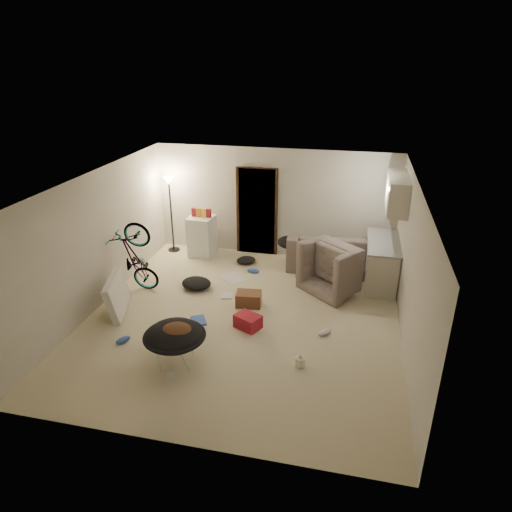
% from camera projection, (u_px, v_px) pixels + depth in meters
% --- Properties ---
extents(floor, '(5.50, 6.00, 0.02)m').
position_uv_depth(floor, '(243.00, 318.00, 8.25)').
color(floor, beige).
rests_on(floor, ground).
extents(ceiling, '(5.50, 6.00, 0.02)m').
position_uv_depth(ceiling, '(241.00, 182.00, 7.22)').
color(ceiling, white).
rests_on(ceiling, wall_back).
extents(wall_back, '(5.50, 0.02, 2.50)m').
position_uv_depth(wall_back, '(275.00, 203.00, 10.42)').
color(wall_back, beige).
rests_on(wall_back, floor).
extents(wall_front, '(5.50, 0.02, 2.50)m').
position_uv_depth(wall_front, '(176.00, 362.00, 5.05)').
color(wall_front, beige).
rests_on(wall_front, floor).
extents(wall_left, '(0.02, 6.00, 2.50)m').
position_uv_depth(wall_left, '(95.00, 241.00, 8.29)').
color(wall_left, beige).
rests_on(wall_left, floor).
extents(wall_right, '(0.02, 6.00, 2.50)m').
position_uv_depth(wall_right, '(412.00, 270.00, 7.19)').
color(wall_right, beige).
rests_on(wall_right, floor).
extents(doorway, '(0.85, 0.10, 2.04)m').
position_uv_depth(doorway, '(257.00, 212.00, 10.56)').
color(doorway, black).
rests_on(doorway, floor).
extents(door_trim, '(0.97, 0.04, 2.10)m').
position_uv_depth(door_trim, '(257.00, 212.00, 10.53)').
color(door_trim, '#311E11').
rests_on(door_trim, floor).
extents(floor_lamp, '(0.28, 0.28, 1.81)m').
position_uv_depth(floor_lamp, '(170.00, 198.00, 10.56)').
color(floor_lamp, black).
rests_on(floor_lamp, floor).
extents(kitchen_counter, '(0.60, 1.50, 0.88)m').
position_uv_depth(kitchen_counter, '(381.00, 263.00, 9.36)').
color(kitchen_counter, beige).
rests_on(kitchen_counter, floor).
extents(counter_top, '(0.64, 1.54, 0.04)m').
position_uv_depth(counter_top, '(384.00, 242.00, 9.18)').
color(counter_top, gray).
rests_on(counter_top, kitchen_counter).
extents(kitchen_uppers, '(0.38, 1.40, 0.65)m').
position_uv_depth(kitchen_uppers, '(397.00, 192.00, 8.72)').
color(kitchen_uppers, beige).
rests_on(kitchen_uppers, wall_right).
extents(sofa, '(2.01, 0.88, 0.58)m').
position_uv_depth(sofa, '(332.00, 257.00, 10.03)').
color(sofa, '#313831').
rests_on(sofa, floor).
extents(armchair, '(1.52, 1.50, 0.74)m').
position_uv_depth(armchair, '(342.00, 270.00, 9.20)').
color(armchair, '#313831').
rests_on(armchair, floor).
extents(bicycle, '(1.56, 0.71, 0.89)m').
position_uv_depth(bicycle, '(137.00, 273.00, 9.03)').
color(bicycle, black).
rests_on(bicycle, floor).
extents(book_asset, '(0.25, 0.26, 0.02)m').
position_uv_depth(book_asset, '(166.00, 385.00, 6.57)').
color(book_asset, maroon).
rests_on(book_asset, floor).
extents(mini_fridge, '(0.59, 0.59, 0.95)m').
position_uv_depth(mini_fridge, '(202.00, 236.00, 10.65)').
color(mini_fridge, white).
rests_on(mini_fridge, floor).
extents(snack_box_0, '(0.12, 0.10, 0.30)m').
position_uv_depth(snack_box_0, '(194.00, 214.00, 10.47)').
color(snack_box_0, maroon).
rests_on(snack_box_0, mini_fridge).
extents(snack_box_1, '(0.10, 0.08, 0.30)m').
position_uv_depth(snack_box_1, '(199.00, 214.00, 10.45)').
color(snack_box_1, orange).
rests_on(snack_box_1, mini_fridge).
extents(snack_box_2, '(0.11, 0.09, 0.30)m').
position_uv_depth(snack_box_2, '(204.00, 215.00, 10.42)').
color(snack_box_2, gold).
rests_on(snack_box_2, mini_fridge).
extents(snack_box_3, '(0.11, 0.09, 0.30)m').
position_uv_depth(snack_box_3, '(209.00, 215.00, 10.40)').
color(snack_box_3, maroon).
rests_on(snack_box_3, mini_fridge).
extents(saucer_chair, '(0.95, 0.95, 0.67)m').
position_uv_depth(saucer_chair, '(175.00, 341.00, 6.90)').
color(saucer_chair, silver).
rests_on(saucer_chair, floor).
extents(hoodie, '(0.56, 0.50, 0.22)m').
position_uv_depth(hoodie, '(176.00, 331.00, 6.78)').
color(hoodie, '#54331C').
rests_on(hoodie, saucer_chair).
extents(sofa_drape, '(0.59, 0.49, 0.28)m').
position_uv_depth(sofa_drape, '(290.00, 242.00, 10.12)').
color(sofa_drape, black).
rests_on(sofa_drape, sofa).
extents(tv_box, '(0.55, 1.07, 0.70)m').
position_uv_depth(tv_box, '(117.00, 295.00, 8.32)').
color(tv_box, silver).
rests_on(tv_box, floor).
extents(drink_case_a, '(0.50, 0.38, 0.27)m').
position_uv_depth(drink_case_a, '(249.00, 299.00, 8.62)').
color(drink_case_a, brown).
rests_on(drink_case_a, floor).
extents(drink_case_b, '(0.52, 0.47, 0.25)m').
position_uv_depth(drink_case_b, '(248.00, 321.00, 7.91)').
color(drink_case_b, maroon).
rests_on(drink_case_b, floor).
extents(juicer, '(0.15, 0.15, 0.22)m').
position_uv_depth(juicer, '(300.00, 361.00, 6.94)').
color(juicer, white).
rests_on(juicer, floor).
extents(newspaper, '(0.66, 0.65, 0.01)m').
position_uv_depth(newspaper, '(233.00, 278.00, 9.71)').
color(newspaper, silver).
rests_on(newspaper, floor).
extents(book_blue, '(0.37, 0.41, 0.03)m').
position_uv_depth(book_blue, '(198.00, 321.00, 8.13)').
color(book_blue, '#3357B9').
rests_on(book_blue, floor).
extents(book_white, '(0.26, 0.31, 0.03)m').
position_uv_depth(book_white, '(227.00, 296.00, 8.98)').
color(book_white, silver).
rests_on(book_white, floor).
extents(shoe_0, '(0.29, 0.13, 0.10)m').
position_uv_depth(shoe_0, '(253.00, 271.00, 9.92)').
color(shoe_0, '#3357B9').
rests_on(shoe_0, floor).
extents(shoe_2, '(0.23, 0.28, 0.10)m').
position_uv_depth(shoe_2, '(123.00, 340.00, 7.53)').
color(shoe_2, '#3357B9').
rests_on(shoe_2, floor).
extents(shoe_4, '(0.27, 0.27, 0.10)m').
position_uv_depth(shoe_4, '(324.00, 332.00, 7.74)').
color(shoe_4, white).
rests_on(shoe_4, floor).
extents(clothes_lump_a, '(0.70, 0.63, 0.20)m').
position_uv_depth(clothes_lump_a, '(196.00, 283.00, 9.27)').
color(clothes_lump_a, black).
rests_on(clothes_lump_a, floor).
extents(clothes_lump_b, '(0.58, 0.58, 0.13)m').
position_uv_depth(clothes_lump_b, '(246.00, 260.00, 10.38)').
color(clothes_lump_b, black).
rests_on(clothes_lump_b, floor).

